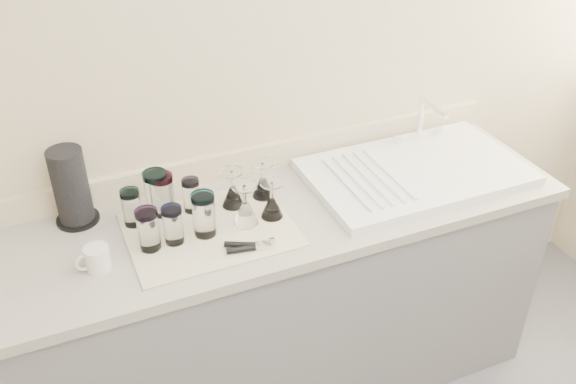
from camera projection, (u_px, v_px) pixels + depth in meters
name	position (u px, v px, depth m)	size (l,w,h in m)	color
counter_unit	(284.00, 302.00, 2.52)	(2.06, 0.62, 0.90)	slate
sink_unit	(416.00, 171.00, 2.45)	(0.82, 0.50, 0.22)	white
dish_towel	(210.00, 230.00, 2.16)	(0.55, 0.42, 0.01)	silver
tumbler_teal	(132.00, 207.00, 2.15)	(0.07, 0.07, 0.13)	white
tumbler_cyan	(163.00, 195.00, 2.19)	(0.08, 0.08, 0.16)	white
tumbler_purple	(191.00, 195.00, 2.22)	(0.06, 0.06, 0.12)	white
tumbler_magenta	(148.00, 229.00, 2.04)	(0.07, 0.07, 0.14)	white
tumbler_blue	(173.00, 225.00, 2.07)	(0.07, 0.07, 0.13)	white
tumbler_lavender	(204.00, 214.00, 2.10)	(0.08, 0.08, 0.16)	white
tumbler_extra	(157.00, 193.00, 2.19)	(0.08, 0.08, 0.16)	white
goblet_back_left	(233.00, 194.00, 2.25)	(0.08, 0.08, 0.14)	white
goblet_back_right	(263.00, 185.00, 2.30)	(0.08, 0.08, 0.14)	white
goblet_front_left	(245.00, 210.00, 2.16)	(0.09, 0.09, 0.15)	white
goblet_front_right	(272.00, 205.00, 2.20)	(0.08, 0.08, 0.14)	white
can_opener	(250.00, 246.00, 2.06)	(0.16, 0.09, 0.02)	silver
white_mug	(97.00, 259.00, 1.98)	(0.11, 0.09, 0.08)	silver
paper_towel_roll	(71.00, 188.00, 2.14)	(0.15, 0.15, 0.28)	black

